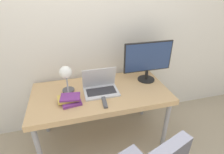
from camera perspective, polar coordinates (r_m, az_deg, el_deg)
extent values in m
cube|color=silver|center=(2.09, -6.72, 15.52)|extent=(8.00, 0.05, 2.60)
cube|color=tan|center=(1.94, -3.68, -5.40)|extent=(1.48, 0.74, 0.06)
cylinder|color=gray|center=(1.95, -22.60, -21.66)|extent=(0.05, 0.05, 0.65)
cylinder|color=gray|center=(2.15, 17.10, -14.96)|extent=(0.05, 0.05, 0.65)
cylinder|color=gray|center=(2.41, -21.28, -10.47)|extent=(0.05, 0.05, 0.65)
cylinder|color=gray|center=(2.57, 10.17, -6.06)|extent=(0.05, 0.05, 0.65)
cube|color=silver|center=(1.89, -3.53, -4.85)|extent=(0.37, 0.25, 0.02)
cube|color=#2D2D33|center=(1.89, -3.53, -4.60)|extent=(0.31, 0.15, 0.00)
cube|color=silver|center=(1.90, -4.20, -0.14)|extent=(0.37, 0.08, 0.24)
cube|color=navy|center=(1.90, -4.19, -0.18)|extent=(0.33, 0.06, 0.21)
cylinder|color=black|center=(2.18, 11.03, -0.70)|extent=(0.20, 0.20, 0.01)
cylinder|color=black|center=(2.15, 11.19, 0.87)|extent=(0.04, 0.04, 0.12)
cube|color=black|center=(2.06, 11.72, 6.50)|extent=(0.58, 0.02, 0.35)
cube|color=navy|center=(2.05, 11.87, 6.37)|extent=(0.56, 0.00, 0.33)
cylinder|color=#4C4C51|center=(1.98, -14.04, -4.15)|extent=(0.13, 0.13, 0.02)
cylinder|color=#99999E|center=(1.85, -14.47, -1.40)|extent=(0.02, 0.14, 0.28)
sphere|color=white|center=(1.73, -14.92, 1.52)|extent=(0.12, 0.12, 0.12)
cube|color=#753384|center=(1.79, -13.19, -7.75)|extent=(0.21, 0.20, 0.03)
cube|color=gold|center=(1.79, -14.13, -6.80)|extent=(0.21, 0.15, 0.03)
cube|color=#753384|center=(1.77, -13.48, -6.36)|extent=(0.21, 0.16, 0.02)
cube|color=#4C4C51|center=(1.74, -2.46, -8.25)|extent=(0.05, 0.17, 0.02)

